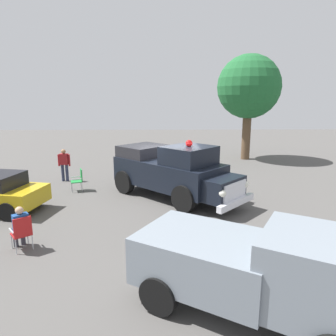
# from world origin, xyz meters

# --- Properties ---
(ground_plane) EXTENTS (60.00, 60.00, 0.00)m
(ground_plane) POSITION_xyz_m (0.00, 0.00, 0.00)
(ground_plane) COLOR #514F4C
(vintage_fire_truck) EXTENTS (5.78, 5.70, 2.59)m
(vintage_fire_truck) POSITION_xyz_m (0.14, -0.16, 1.20)
(vintage_fire_truck) COLOR black
(vintage_fire_truck) RESTS_ON ground
(parked_pickup) EXTENTS (5.05, 4.00, 1.90)m
(parked_pickup) POSITION_xyz_m (1.48, -7.67, 0.99)
(parked_pickup) COLOR black
(parked_pickup) RESTS_ON ground
(lawn_chair_near_truck) EXTENTS (0.69, 0.69, 1.02)m
(lawn_chair_near_truck) POSITION_xyz_m (-4.21, -4.92, 0.59)
(lawn_chair_near_truck) COLOR #B7BABF
(lawn_chair_near_truck) RESTS_ON ground
(lawn_chair_by_car) EXTENTS (0.64, 0.64, 1.02)m
(lawn_chair_by_car) POSITION_xyz_m (-4.14, 0.92, 0.59)
(lawn_chair_by_car) COLOR #B7BABF
(lawn_chair_by_car) RESTS_ON ground
(spectator_seated) EXTENTS (0.63, 0.65, 1.29)m
(spectator_seated) POSITION_xyz_m (-4.29, -4.82, 0.70)
(spectator_seated) COLOR #383842
(spectator_seated) RESTS_ON ground
(spectator_standing) EXTENTS (0.64, 0.28, 1.68)m
(spectator_standing) POSITION_xyz_m (-5.33, 2.69, 0.96)
(spectator_standing) COLOR #2D334C
(spectator_standing) RESTS_ON ground
(oak_tree_right) EXTENTS (4.29, 4.29, 7.14)m
(oak_tree_right) POSITION_xyz_m (5.63, 8.53, 4.94)
(oak_tree_right) COLOR brown
(oak_tree_right) RESTS_ON ground
(traffic_cone) EXTENTS (0.40, 0.40, 0.64)m
(traffic_cone) POSITION_xyz_m (-0.26, 4.28, 0.31)
(traffic_cone) COLOR orange
(traffic_cone) RESTS_ON ground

